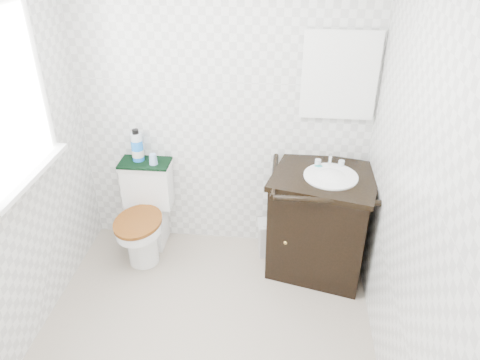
% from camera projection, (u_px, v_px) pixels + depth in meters
% --- Properties ---
extents(floor, '(2.40, 2.40, 0.00)m').
position_uv_depth(floor, '(202.00, 349.00, 2.98)').
color(floor, '#A69986').
rests_on(floor, ground).
extents(wall_back, '(2.40, 0.00, 2.40)m').
position_uv_depth(wall_back, '(223.00, 105.00, 3.42)').
color(wall_back, white).
rests_on(wall_back, ground).
extents(wall_right, '(0.00, 2.40, 2.40)m').
position_uv_depth(wall_right, '(413.00, 200.00, 2.29)').
color(wall_right, white).
rests_on(wall_right, ground).
extents(window, '(0.02, 0.70, 0.90)m').
position_uv_depth(window, '(2.00, 99.00, 2.52)').
color(window, white).
rests_on(window, wall_left).
extents(mirror, '(0.50, 0.02, 0.60)m').
position_uv_depth(mirror, '(340.00, 76.00, 3.20)').
color(mirror, silver).
rests_on(mirror, wall_back).
extents(toilet, '(0.40, 0.62, 0.73)m').
position_uv_depth(toilet, '(146.00, 216.00, 3.71)').
color(toilet, white).
rests_on(toilet, floor).
extents(vanity, '(0.85, 0.77, 0.92)m').
position_uv_depth(vanity, '(322.00, 220.00, 3.48)').
color(vanity, black).
rests_on(vanity, floor).
extents(trash_bin, '(0.23, 0.20, 0.30)m').
position_uv_depth(trash_bin, '(271.00, 238.00, 3.76)').
color(trash_bin, silver).
rests_on(trash_bin, floor).
extents(towel, '(0.39, 0.22, 0.02)m').
position_uv_depth(towel, '(145.00, 163.00, 3.60)').
color(towel, black).
rests_on(towel, toilet).
extents(mouthwash_bottle, '(0.09, 0.09, 0.26)m').
position_uv_depth(mouthwash_bottle, '(137.00, 146.00, 3.57)').
color(mouthwash_bottle, blue).
rests_on(mouthwash_bottle, towel).
extents(cup, '(0.07, 0.07, 0.08)m').
position_uv_depth(cup, '(153.00, 159.00, 3.55)').
color(cup, '#83A7D6').
rests_on(cup, towel).
extents(soap_bar, '(0.07, 0.05, 0.02)m').
position_uv_depth(soap_bar, '(319.00, 166.00, 3.37)').
color(soap_bar, teal).
rests_on(soap_bar, vanity).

